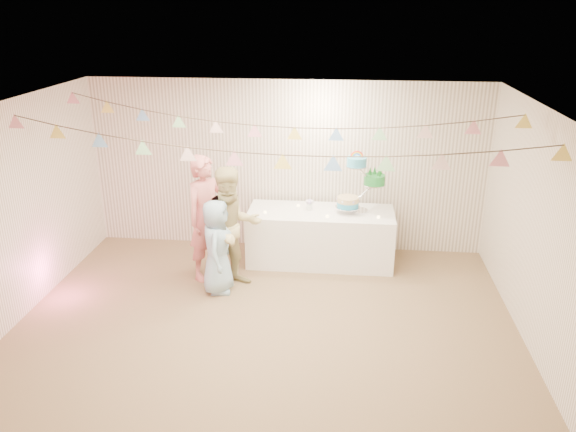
# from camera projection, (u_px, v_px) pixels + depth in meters

# --- Properties ---
(floor) EXTENTS (6.00, 6.00, 0.00)m
(floor) POSITION_uv_depth(u_px,v_px,m) (264.00, 330.00, 6.66)
(floor) COLOR brown
(floor) RESTS_ON ground
(ceiling) EXTENTS (6.00, 6.00, 0.00)m
(ceiling) POSITION_uv_depth(u_px,v_px,m) (260.00, 111.00, 5.73)
(ceiling) COLOR silver
(ceiling) RESTS_ON ground
(back_wall) EXTENTS (6.00, 6.00, 0.00)m
(back_wall) POSITION_uv_depth(u_px,v_px,m) (287.00, 166.00, 8.52)
(back_wall) COLOR white
(back_wall) RESTS_ON ground
(front_wall) EXTENTS (6.00, 6.00, 0.00)m
(front_wall) POSITION_uv_depth(u_px,v_px,m) (210.00, 365.00, 3.88)
(front_wall) COLOR white
(front_wall) RESTS_ON ground
(left_wall) EXTENTS (5.00, 5.00, 0.00)m
(left_wall) POSITION_uv_depth(u_px,v_px,m) (6.00, 218.00, 6.49)
(left_wall) COLOR white
(left_wall) RESTS_ON ground
(right_wall) EXTENTS (5.00, 5.00, 0.00)m
(right_wall) POSITION_uv_depth(u_px,v_px,m) (544.00, 240.00, 5.91)
(right_wall) COLOR white
(right_wall) RESTS_ON ground
(table) EXTENTS (2.12, 0.85, 0.79)m
(table) POSITION_uv_depth(u_px,v_px,m) (320.00, 236.00, 8.29)
(table) COLOR white
(table) RESTS_ON floor
(cake_stand) EXTENTS (0.76, 0.45, 0.85)m
(cake_stand) POSITION_uv_depth(u_px,v_px,m) (360.00, 187.00, 8.00)
(cake_stand) COLOR silver
(cake_stand) RESTS_ON table
(cake_bottom) EXTENTS (0.31, 0.31, 0.15)m
(cake_bottom) POSITION_uv_depth(u_px,v_px,m) (349.00, 210.00, 8.08)
(cake_bottom) COLOR #2993C2
(cake_bottom) RESTS_ON cake_stand
(cake_middle) EXTENTS (0.27, 0.27, 0.22)m
(cake_middle) POSITION_uv_depth(u_px,v_px,m) (372.00, 190.00, 8.09)
(cake_middle) COLOR #1C802F
(cake_middle) RESTS_ON cake_stand
(cake_top_tier) EXTENTS (0.25, 0.25, 0.19)m
(cake_top_tier) POSITION_uv_depth(u_px,v_px,m) (357.00, 173.00, 7.91)
(cake_top_tier) COLOR #3D9FC1
(cake_top_tier) RESTS_ON cake_stand
(platter) EXTENTS (0.35, 0.35, 0.02)m
(platter) POSITION_uv_depth(u_px,v_px,m) (286.00, 213.00, 8.16)
(platter) COLOR white
(platter) RESTS_ON table
(posy) EXTENTS (0.14, 0.14, 0.16)m
(posy) POSITION_uv_depth(u_px,v_px,m) (309.00, 207.00, 8.20)
(posy) COLOR white
(posy) RESTS_ON table
(person_adult_a) EXTENTS (0.71, 0.77, 1.76)m
(person_adult_a) POSITION_uv_depth(u_px,v_px,m) (207.00, 218.00, 7.65)
(person_adult_a) COLOR #CC6C6A
(person_adult_a) RESTS_ON floor
(person_adult_b) EXTENTS (1.03, 0.96, 1.68)m
(person_adult_b) POSITION_uv_depth(u_px,v_px,m) (232.00, 228.00, 7.41)
(person_adult_b) COLOR tan
(person_adult_b) RESTS_ON floor
(person_child) EXTENTS (0.44, 0.65, 1.29)m
(person_child) POSITION_uv_depth(u_px,v_px,m) (217.00, 247.00, 7.34)
(person_child) COLOR #92B7CF
(person_child) RESTS_ON floor
(bunting_back) EXTENTS (5.60, 1.10, 0.40)m
(bunting_back) POSITION_uv_depth(u_px,v_px,m) (274.00, 115.00, 6.84)
(bunting_back) COLOR pink
(bunting_back) RESTS_ON ceiling
(bunting_front) EXTENTS (5.60, 0.90, 0.36)m
(bunting_front) POSITION_uv_depth(u_px,v_px,m) (258.00, 142.00, 5.65)
(bunting_front) COLOR #72A5E5
(bunting_front) RESTS_ON ceiling
(tealight_0) EXTENTS (0.04, 0.04, 0.03)m
(tealight_0) POSITION_uv_depth(u_px,v_px,m) (265.00, 212.00, 8.08)
(tealight_0) COLOR #FFD88C
(tealight_0) RESTS_ON table
(tealight_1) EXTENTS (0.04, 0.04, 0.03)m
(tealight_1) POSITION_uv_depth(u_px,v_px,m) (298.00, 205.00, 8.34)
(tealight_1) COLOR #FFD88C
(tealight_1) RESTS_ON table
(tealight_2) EXTENTS (0.04, 0.04, 0.03)m
(tealight_2) POSITION_uv_depth(u_px,v_px,m) (327.00, 216.00, 7.93)
(tealight_2) COLOR #FFD88C
(tealight_2) RESTS_ON table
(tealight_3) EXTENTS (0.04, 0.04, 0.03)m
(tealight_3) POSITION_uv_depth(u_px,v_px,m) (345.00, 206.00, 8.31)
(tealight_3) COLOR #FFD88C
(tealight_3) RESTS_ON table
(tealight_4) EXTENTS (0.04, 0.04, 0.03)m
(tealight_4) POSITION_uv_depth(u_px,v_px,m) (379.00, 217.00, 7.89)
(tealight_4) COLOR #FFD88C
(tealight_4) RESTS_ON table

